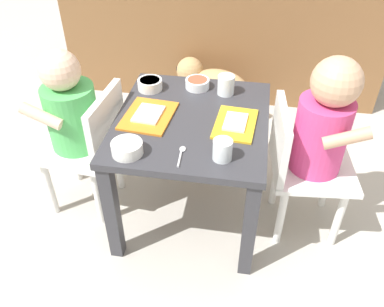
{
  "coord_description": "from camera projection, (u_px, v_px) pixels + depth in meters",
  "views": [
    {
      "loc": [
        0.19,
        -1.14,
        1.21
      ],
      "look_at": [
        0.0,
        0.0,
        0.28
      ],
      "focal_mm": 38.31,
      "sensor_mm": 36.0,
      "label": 1
    }
  ],
  "objects": [
    {
      "name": "ground_plane",
      "position": [
        192.0,
        208.0,
        1.66
      ],
      "size": [
        7.0,
        7.0,
        0.0
      ],
      "primitive_type": "plane",
      "color": "#B2ADA3"
    },
    {
      "name": "kitchen_cabinet_back",
      "position": [
        224.0,
        2.0,
        2.16
      ],
      "size": [
        1.68,
        0.39,
        0.97
      ],
      "primitive_type": "cube",
      "color": "brown",
      "rests_on": "ground"
    },
    {
      "name": "dining_table",
      "position": [
        192.0,
        137.0,
        1.44
      ],
      "size": [
        0.52,
        0.58,
        0.44
      ],
      "color": "#333338",
      "rests_on": "ground"
    },
    {
      "name": "seated_child_left",
      "position": [
        75.0,
        116.0,
        1.45
      ],
      "size": [
        0.3,
        0.3,
        0.65
      ],
      "color": "white",
      "rests_on": "ground"
    },
    {
      "name": "seated_child_right",
      "position": [
        319.0,
        131.0,
        1.33
      ],
      "size": [
        0.31,
        0.31,
        0.69
      ],
      "color": "white",
      "rests_on": "ground"
    },
    {
      "name": "dog",
      "position": [
        213.0,
        83.0,
        2.09
      ],
      "size": [
        0.42,
        0.27,
        0.29
      ],
      "color": "tan",
      "rests_on": "ground"
    },
    {
      "name": "food_tray_left",
      "position": [
        149.0,
        115.0,
        1.39
      ],
      "size": [
        0.18,
        0.22,
        0.02
      ],
      "color": "orange",
      "rests_on": "dining_table"
    },
    {
      "name": "food_tray_right",
      "position": [
        235.0,
        123.0,
        1.35
      ],
      "size": [
        0.14,
        0.2,
        0.02
      ],
      "color": "gold",
      "rests_on": "dining_table"
    },
    {
      "name": "water_cup_left",
      "position": [
        226.0,
        86.0,
        1.5
      ],
      "size": [
        0.06,
        0.06,
        0.07
      ],
      "color": "white",
      "rests_on": "dining_table"
    },
    {
      "name": "water_cup_right",
      "position": [
        222.0,
        151.0,
        1.2
      ],
      "size": [
        0.06,
        0.06,
        0.06
      ],
      "color": "white",
      "rests_on": "dining_table"
    },
    {
      "name": "veggie_bowl_far",
      "position": [
        150.0,
        84.0,
        1.53
      ],
      "size": [
        0.09,
        0.09,
        0.04
      ],
      "color": "white",
      "rests_on": "dining_table"
    },
    {
      "name": "cereal_bowl_left_side",
      "position": [
        127.0,
        148.0,
        1.23
      ],
      "size": [
        0.1,
        0.1,
        0.04
      ],
      "color": "white",
      "rests_on": "dining_table"
    },
    {
      "name": "veggie_bowl_near",
      "position": [
        197.0,
        83.0,
        1.54
      ],
      "size": [
        0.09,
        0.09,
        0.03
      ],
      "color": "white",
      "rests_on": "dining_table"
    },
    {
      "name": "spoon_by_left_tray",
      "position": [
        180.0,
        154.0,
        1.23
      ],
      "size": [
        0.02,
        0.1,
        0.01
      ],
      "color": "silver",
      "rests_on": "dining_table"
    }
  ]
}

